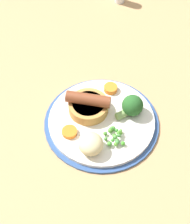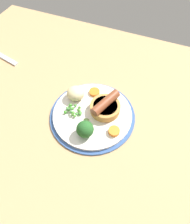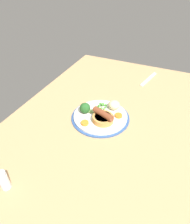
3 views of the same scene
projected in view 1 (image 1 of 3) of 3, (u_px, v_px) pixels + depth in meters
The scene contains 8 objects.
dining_table at pixel (89, 148), 78.96cm from camera, with size 110.00×80.00×3.00cm, color tan.
dinner_plate at pixel (102, 122), 80.54cm from camera, with size 24.75×24.75×1.40cm.
sausage_pudding at pixel (88, 105), 79.93cm from camera, with size 8.62×9.74×4.95cm.
pea_pile at pixel (114, 136), 76.26cm from camera, with size 5.00×4.18×1.82cm.
broccoli_floret_near at pixel (132, 106), 79.28cm from camera, with size 4.62×6.25×4.62cm.
potato_chunk_0 at pixel (89, 144), 73.88cm from camera, with size 5.10×5.34×3.78cm, color beige.
carrot_slice_0 at pixel (111, 88), 84.45cm from camera, with size 3.05×3.05×1.15cm, color orange.
carrot_slice_1 at pixel (70, 132), 77.33cm from camera, with size 3.18×3.18×0.93cm, color orange.
Camera 1 is at (-41.59, 6.05, 68.78)cm, focal length 60.00 mm.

